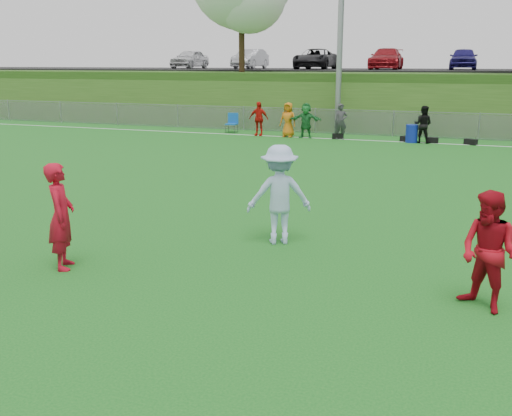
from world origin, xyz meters
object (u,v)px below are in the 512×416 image
at_px(player_red_center, 488,252).
at_px(player_blue, 279,195).
at_px(player_red_left, 61,216).
at_px(recycling_bin, 412,134).

xyz_separation_m(player_red_center, player_blue, (-3.89, 2.10, 0.10)).
bearing_deg(player_red_left, recycling_bin, -41.77).
height_order(player_red_left, player_blue, player_blue).
height_order(player_red_center, recycling_bin, player_red_center).
height_order(player_red_left, recycling_bin, player_red_left).
bearing_deg(player_blue, player_red_center, 127.27).
xyz_separation_m(player_red_left, player_red_center, (7.12, 0.62, -0.05)).
xyz_separation_m(player_blue, recycling_bin, (1.29, 16.44, -0.61)).
xyz_separation_m(player_red_left, player_blue, (3.22, 2.72, 0.05)).
relative_size(player_red_left, player_blue, 0.95).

